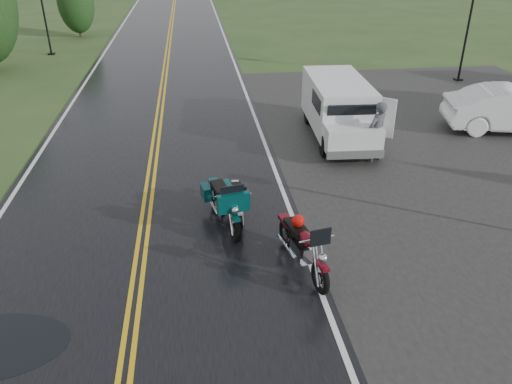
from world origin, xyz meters
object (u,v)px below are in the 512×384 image
at_px(motorcycle_teal, 235,217).
at_px(lamp_post_far_right, 467,35).
at_px(van_white, 326,127).
at_px(person_at_van, 377,133).
at_px(motorcycle_red, 321,266).
at_px(motorcycle_silver, 240,212).
at_px(lamp_post_far_left, 44,15).

bearing_deg(motorcycle_teal, lamp_post_far_right, 35.01).
height_order(motorcycle_teal, van_white, van_white).
xyz_separation_m(van_white, lamp_post_far_right, (8.95, 8.35, 1.18)).
relative_size(van_white, person_at_van, 2.68).
distance_m(motorcycle_red, motorcycle_silver, 2.95).
distance_m(motorcycle_teal, van_white, 5.84).
bearing_deg(person_at_van, motorcycle_teal, 7.87).
distance_m(person_at_van, lamp_post_far_left, 22.51).
relative_size(motorcycle_silver, van_white, 0.37).
relative_size(motorcycle_red, person_at_van, 1.24).
distance_m(van_white, lamp_post_far_right, 12.30).
relative_size(lamp_post_far_left, lamp_post_far_right, 1.02).
bearing_deg(lamp_post_far_left, motorcycle_teal, -67.21).
relative_size(motorcycle_red, lamp_post_far_right, 0.55).
relative_size(motorcycle_teal, van_white, 0.46).
bearing_deg(van_white, lamp_post_far_left, 129.42).
xyz_separation_m(motorcycle_teal, van_white, (3.39, 4.74, 0.32)).
relative_size(motorcycle_red, van_white, 0.46).
relative_size(motorcycle_red, lamp_post_far_left, 0.54).
height_order(motorcycle_silver, person_at_van, person_at_van).
relative_size(person_at_van, lamp_post_far_right, 0.44).
bearing_deg(lamp_post_far_right, lamp_post_far_left, 158.09).
height_order(van_white, lamp_post_far_right, lamp_post_far_right).
relative_size(motorcycle_teal, motorcycle_silver, 1.26).
relative_size(van_white, lamp_post_far_left, 1.16).
bearing_deg(person_at_van, lamp_post_far_right, -162.50).
distance_m(motorcycle_teal, person_at_van, 6.44).
height_order(motorcycle_teal, lamp_post_far_left, lamp_post_far_left).
bearing_deg(van_white, person_at_van, -17.54).
bearing_deg(motorcycle_silver, van_white, 53.83).
relative_size(motorcycle_red, motorcycle_silver, 1.26).
distance_m(van_white, person_at_van, 1.60).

